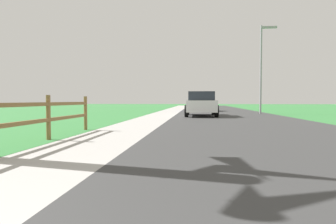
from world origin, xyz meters
TOP-DOWN VIEW (x-y plane):
  - ground_plane at (0.00, 25.00)m, footprint 120.00×120.00m
  - road_asphalt at (3.50, 27.00)m, footprint 7.00×66.00m
  - curb_concrete at (-3.00, 27.00)m, footprint 6.00×66.00m
  - grass_verge at (-4.50, 27.00)m, footprint 5.00×66.00m
  - parked_suv_white at (1.72, 20.17)m, footprint 2.03×4.99m
  - parked_car_blue at (1.80, 29.64)m, footprint 2.09×4.84m
  - street_lamp at (6.24, 23.34)m, footprint 1.17×0.20m

SIDE VIEW (x-z plane):
  - ground_plane at x=0.00m, z-range 0.00..0.00m
  - road_asphalt at x=3.50m, z-range 0.00..0.01m
  - curb_concrete at x=-3.00m, z-range 0.00..0.01m
  - grass_verge at x=-4.50m, z-range 0.00..0.01m
  - parked_car_blue at x=1.80m, z-range -0.01..1.51m
  - parked_suv_white at x=1.72m, z-range 0.03..1.57m
  - street_lamp at x=6.24m, z-range 0.60..7.08m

